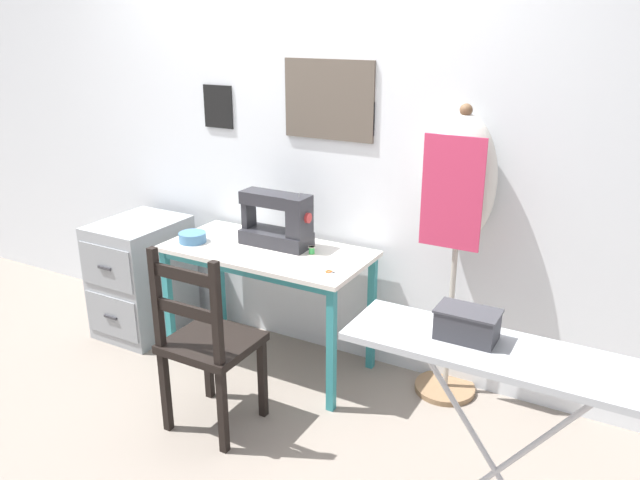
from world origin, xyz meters
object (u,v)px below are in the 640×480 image
object	(u,v)px
sewing_machine	(279,222)
scissors	(333,273)
fabric_bowl	(193,237)
filing_cabinet	(142,277)
wooden_chair	(208,344)
thread_spool_near_machine	(312,250)
dress_form	(459,194)
ironing_board	(508,368)
storage_box	(467,324)

from	to	relation	value
sewing_machine	scissors	xyz separation A→B (m)	(0.44, -0.21, -0.14)
fabric_bowl	filing_cabinet	distance (m)	0.63
scissors	wooden_chair	xyz separation A→B (m)	(-0.39, -0.51, -0.26)
thread_spool_near_machine	dress_form	bearing A→B (deg)	12.42
sewing_machine	ironing_board	distance (m)	1.71
filing_cabinet	dress_form	bearing A→B (deg)	7.26
thread_spool_near_machine	filing_cabinet	xyz separation A→B (m)	(-1.18, -0.08, -0.36)
scissors	wooden_chair	size ratio (longest dim) A/B	0.13
thread_spool_near_machine	sewing_machine	bearing A→B (deg)	172.51
wooden_chair	filing_cabinet	size ratio (longest dim) A/B	1.30
ironing_board	scissors	bearing A→B (deg)	144.80
wooden_chair	dress_form	size ratio (longest dim) A/B	0.62
sewing_machine	fabric_bowl	xyz separation A→B (m)	(-0.46, -0.19, -0.11)
thread_spool_near_machine	filing_cabinet	world-z (taller)	thread_spool_near_machine
filing_cabinet	storage_box	bearing A→B (deg)	-19.15
filing_cabinet	storage_box	xyz separation A→B (m)	(2.27, -0.79, 0.59)
sewing_machine	thread_spool_near_machine	size ratio (longest dim) A/B	9.66
wooden_chair	ironing_board	distance (m)	1.47
sewing_machine	storage_box	xyz separation A→B (m)	(1.30, -0.90, 0.11)
filing_cabinet	ironing_board	size ratio (longest dim) A/B	0.68
sewing_machine	ironing_board	xyz separation A→B (m)	(1.45, -0.92, -0.00)
scissors	thread_spool_near_machine	bearing A→B (deg)	141.33
scissors	wooden_chair	world-z (taller)	wooden_chair
thread_spool_near_machine	filing_cabinet	distance (m)	1.24
wooden_chair	dress_form	bearing A→B (deg)	43.29
sewing_machine	ironing_board	bearing A→B (deg)	-32.34
thread_spool_near_machine	wooden_chair	size ratio (longest dim) A/B	0.05
fabric_bowl	scissors	size ratio (longest dim) A/B	1.27
dress_form	storage_box	size ratio (longest dim) A/B	7.52
filing_cabinet	sewing_machine	bearing A→B (deg)	6.62
filing_cabinet	ironing_board	bearing A→B (deg)	-18.47
thread_spool_near_machine	wooden_chair	bearing A→B (deg)	-103.87
dress_form	ironing_board	xyz separation A→B (m)	(0.50, -1.05, -0.25)
fabric_bowl	storage_box	world-z (taller)	storage_box
scissors	thread_spool_near_machine	distance (m)	0.29
sewing_machine	filing_cabinet	distance (m)	1.08
ironing_board	storage_box	distance (m)	0.18
scissors	storage_box	distance (m)	1.13
scissors	dress_form	bearing A→B (deg)	33.76
dress_form	ironing_board	bearing A→B (deg)	-64.44
fabric_bowl	scissors	world-z (taller)	fabric_bowl
wooden_chair	dress_form	world-z (taller)	dress_form
dress_form	wooden_chair	bearing A→B (deg)	-136.71
scissors	ironing_board	world-z (taller)	ironing_board
fabric_bowl	storage_box	distance (m)	1.91
fabric_bowl	filing_cabinet	xyz separation A→B (m)	(-0.50, 0.08, -0.37)
wooden_chair	ironing_board	size ratio (longest dim) A/B	0.89
wooden_chair	ironing_board	world-z (taller)	wooden_chair
scissors	thread_spool_near_machine	world-z (taller)	thread_spool_near_machine
sewing_machine	thread_spool_near_machine	xyz separation A→B (m)	(0.22, -0.03, -0.12)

